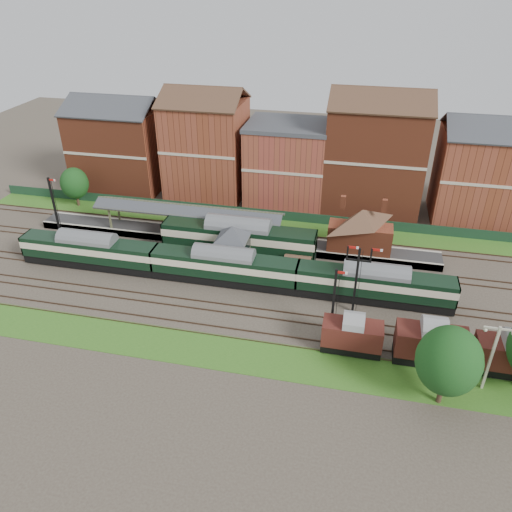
% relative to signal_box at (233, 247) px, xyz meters
% --- Properties ---
extents(ground, '(160.00, 160.00, 0.00)m').
position_rel_signal_box_xyz_m(ground, '(3.00, -3.25, -3.19)').
color(ground, '#473D33').
rests_on(ground, ground).
extents(grass_back, '(90.00, 4.50, 0.06)m').
position_rel_signal_box_xyz_m(grass_back, '(3.00, 12.75, -3.16)').
color(grass_back, '#2D6619').
rests_on(grass_back, ground).
extents(grass_front, '(90.00, 5.00, 0.06)m').
position_rel_signal_box_xyz_m(grass_front, '(3.00, -15.25, -3.16)').
color(grass_front, '#2D6619').
rests_on(grass_front, ground).
extents(fence, '(90.00, 0.12, 1.50)m').
position_rel_signal_box_xyz_m(fence, '(3.00, 14.75, -2.44)').
color(fence, '#193823').
rests_on(fence, ground).
extents(platform, '(55.00, 3.40, 1.00)m').
position_rel_signal_box_xyz_m(platform, '(-2.00, 6.50, -2.69)').
color(platform, '#2D2D2D').
rests_on(platform, ground).
extents(signal_box, '(5.40, 5.40, 6.00)m').
position_rel_signal_box_xyz_m(signal_box, '(0.00, 0.00, 0.00)').
color(signal_box, '#687956').
rests_on(signal_box, ground).
extents(brick_hut, '(3.20, 2.64, 2.94)m').
position_rel_signal_box_xyz_m(brick_hut, '(8.00, 0.00, -2.00)').
color(brick_hut, brown).
rests_on(brick_hut, ground).
extents(station_building, '(8.10, 8.10, 5.90)m').
position_rel_signal_box_xyz_m(station_building, '(15.00, 6.50, 0.76)').
color(station_building, brown).
rests_on(station_building, platform).
extents(canopy, '(26.00, 3.89, 4.08)m').
position_rel_signal_box_xyz_m(canopy, '(-8.00, 6.50, 1.39)').
color(canopy, '#4A4B2F').
rests_on(canopy, platform).
extents(semaphore_bracket, '(3.60, 0.25, 8.18)m').
position_rel_signal_box_xyz_m(semaphore_bracket, '(15.04, -5.75, 1.44)').
color(semaphore_bracket, black).
rests_on(semaphore_bracket, ground).
extents(semaphore_platform_end, '(1.23, 0.25, 8.00)m').
position_rel_signal_box_xyz_m(semaphore_platform_end, '(-26.98, 4.75, 0.96)').
color(semaphore_platform_end, black).
rests_on(semaphore_platform_end, ground).
extents(semaphore_siding, '(1.23, 0.25, 8.00)m').
position_rel_signal_box_xyz_m(semaphore_siding, '(13.02, -10.25, 0.96)').
color(semaphore_siding, black).
rests_on(semaphore_siding, ground).
extents(yard_lamp, '(2.60, 0.22, 7.00)m').
position_rel_signal_box_xyz_m(yard_lamp, '(27.00, -14.75, 0.79)').
color(yard_lamp, beige).
rests_on(yard_lamp, ground).
extents(town_backdrop, '(69.00, 10.00, 16.00)m').
position_rel_signal_box_xyz_m(town_backdrop, '(2.82, 21.75, 3.81)').
color(town_backdrop, brown).
rests_on(town_backdrop, ground).
extents(dmu_train, '(52.07, 2.74, 4.00)m').
position_rel_signal_box_xyz_m(dmu_train, '(-0.22, -3.25, -0.85)').
color(dmu_train, black).
rests_on(dmu_train, ground).
extents(platform_railcar, '(19.84, 3.12, 4.57)m').
position_rel_signal_box_xyz_m(platform_railcar, '(-0.10, 3.25, -0.53)').
color(platform_railcar, black).
rests_on(platform_railcar, ground).
extents(goods_van_a, '(5.79, 2.51, 3.51)m').
position_rel_signal_box_xyz_m(goods_van_a, '(15.14, -12.25, -1.19)').
color(goods_van_a, black).
rests_on(goods_van_a, ground).
extents(goods_van_b, '(6.55, 2.84, 3.98)m').
position_rel_signal_box_xyz_m(goods_van_b, '(22.42, -12.25, -0.94)').
color(goods_van_b, black).
rests_on(goods_van_b, ground).
extents(goods_van_c, '(6.32, 2.74, 3.83)m').
position_rel_signal_box_xyz_m(goods_van_c, '(29.50, -12.25, -1.02)').
color(goods_van_c, black).
rests_on(goods_van_c, ground).
extents(tree_far, '(5.40, 5.40, 7.88)m').
position_rel_signal_box_xyz_m(tree_far, '(23.03, -17.31, 1.57)').
color(tree_far, '#382619').
rests_on(tree_far, ground).
extents(tree_back, '(4.24, 4.24, 6.20)m').
position_rel_signal_box_xyz_m(tree_back, '(-28.61, 12.93, 0.56)').
color(tree_back, '#382619').
rests_on(tree_back, ground).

